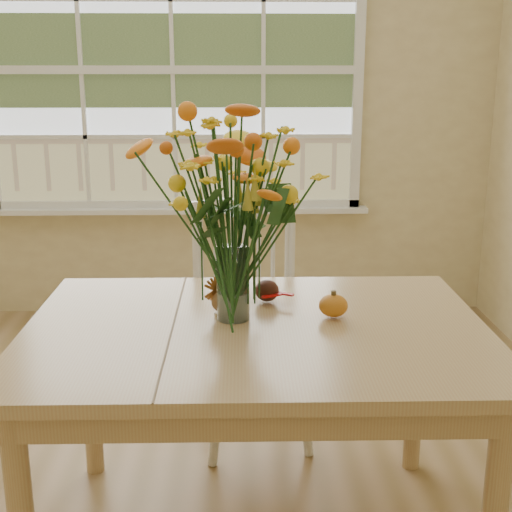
{
  "coord_description": "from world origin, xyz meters",
  "views": [
    {
      "loc": [
        0.38,
        -2.08,
        1.55
      ],
      "look_at": [
        0.44,
        -0.06,
        0.99
      ],
      "focal_mm": 48.0,
      "sensor_mm": 36.0,
      "label": 1
    }
  ],
  "objects": [
    {
      "name": "dining_table",
      "position": [
        0.44,
        -0.08,
        0.68
      ],
      "size": [
        1.45,
        1.04,
        0.77
      ],
      "rotation": [
        0.0,
        0.0,
        -0.01
      ],
      "color": "tan",
      "rests_on": "floor"
    },
    {
      "name": "turkey_figurine",
      "position": [
        0.34,
        0.02,
        0.82
      ],
      "size": [
        0.11,
        0.09,
        0.12
      ],
      "rotation": [
        0.0,
        0.0,
        0.28
      ],
      "color": "#CCB78C",
      "rests_on": "dining_table"
    },
    {
      "name": "wall_back",
      "position": [
        0.0,
        2.25,
        1.35
      ],
      "size": [
        4.0,
        0.02,
        2.7
      ],
      "primitive_type": "cube",
      "color": "#CDB883",
      "rests_on": "floor"
    },
    {
      "name": "windsor_chair",
      "position": [
        0.43,
        0.67,
        0.56
      ],
      "size": [
        0.53,
        0.52,
        1.0
      ],
      "rotation": [
        0.0,
        0.0,
        0.18
      ],
      "color": "white",
      "rests_on": "floor"
    },
    {
      "name": "pumpkin",
      "position": [
        0.69,
        -0.01,
        0.81
      ],
      "size": [
        0.09,
        0.09,
        0.07
      ],
      "primitive_type": "ellipsoid",
      "color": "#C56E17",
      "rests_on": "dining_table"
    },
    {
      "name": "dark_gourd",
      "position": [
        0.48,
        0.15,
        0.81
      ],
      "size": [
        0.13,
        0.08,
        0.07
      ],
      "color": "#38160F",
      "rests_on": "dining_table"
    },
    {
      "name": "window",
      "position": [
        0.0,
        2.21,
        1.53
      ],
      "size": [
        2.42,
        0.12,
        1.74
      ],
      "color": "silver",
      "rests_on": "wall_back"
    },
    {
      "name": "flower_vase",
      "position": [
        0.37,
        -0.01,
        1.13
      ],
      "size": [
        0.5,
        0.5,
        0.59
      ],
      "color": "white",
      "rests_on": "dining_table"
    }
  ]
}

